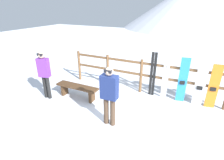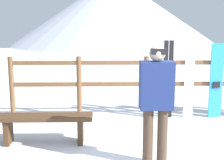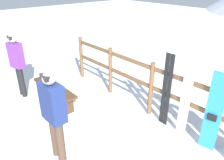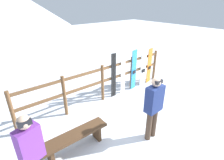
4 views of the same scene
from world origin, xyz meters
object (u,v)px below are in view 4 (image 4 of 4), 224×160
at_px(snowboard_blue, 134,70).
at_px(snowboard_orange, 149,66).
at_px(bench, 75,138).
at_px(person_navy, 154,105).
at_px(ski_pair_white, 123,71).
at_px(snowboard_white, 143,69).
at_px(ski_pair_black, 114,76).
at_px(person_purple, 31,151).

xyz_separation_m(snowboard_blue, snowboard_orange, (0.90, -0.00, -0.04)).
height_order(bench, person_navy, person_navy).
relative_size(ski_pair_white, snowboard_orange, 1.22).
relative_size(bench, snowboard_blue, 1.02).
distance_m(snowboard_blue, snowboard_orange, 0.90).
bearing_deg(snowboard_orange, bench, -161.85).
bearing_deg(snowboard_white, ski_pair_black, 179.87).
distance_m(bench, snowboard_orange, 4.39).
xyz_separation_m(snowboard_blue, snowboard_white, (0.53, -0.00, -0.09)).
relative_size(person_purple, ski_pair_black, 1.05).
relative_size(ski_pair_white, snowboard_blue, 1.15).
distance_m(person_navy, person_purple, 2.65).
distance_m(person_navy, ski_pair_white, 2.41).
relative_size(person_purple, ski_pair_white, 0.94).
bearing_deg(person_purple, bench, 25.06).
bearing_deg(person_purple, snowboard_orange, 19.50).
height_order(bench, snowboard_orange, snowboard_orange).
xyz_separation_m(bench, snowboard_orange, (4.16, 1.36, 0.36)).
distance_m(person_navy, snowboard_blue, 2.70).
relative_size(ski_pair_white, snowboard_white, 1.30).
bearing_deg(person_purple, ski_pair_black, 29.38).
height_order(bench, snowboard_blue, snowboard_blue).
bearing_deg(ski_pair_white, person_purple, -153.62).
height_order(bench, snowboard_white, snowboard_white).
relative_size(ski_pair_black, snowboard_orange, 1.10).
distance_m(ski_pair_black, snowboard_blue, 0.99).
height_order(ski_pair_black, snowboard_white, ski_pair_black).
bearing_deg(person_navy, bench, 154.02).
bearing_deg(bench, snowboard_white, 19.80).
xyz_separation_m(bench, snowboard_white, (3.79, 1.36, 0.32)).
bearing_deg(snowboard_blue, person_purple, -156.74).
bearing_deg(ski_pair_black, person_purple, -150.62).
xyz_separation_m(person_navy, ski_pair_black, (0.60, 2.18, -0.16)).
bearing_deg(snowboard_orange, person_navy, -138.91).
relative_size(bench, snowboard_white, 1.15).
bearing_deg(snowboard_white, person_navy, -134.27).
height_order(person_purple, snowboard_blue, person_purple).
distance_m(bench, ski_pair_white, 3.07).
xyz_separation_m(snowboard_white, snowboard_orange, (0.37, 0.00, 0.04)).
bearing_deg(snowboard_white, bench, -160.20).
relative_size(bench, person_navy, 0.94).
bearing_deg(bench, person_navy, -25.98).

